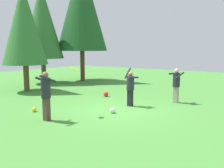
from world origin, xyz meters
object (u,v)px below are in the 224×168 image
Objects in this scene: person_bystander at (176,83)px; tree_right at (42,22)px; tree_center at (24,25)px; tree_far_right at (82,5)px; ball_red at (106,94)px; person_thrower at (130,86)px; person_catcher at (46,92)px; frisbee at (75,69)px; ball_yellow at (34,109)px; ball_white at (113,110)px.

person_bystander is 11.27m from tree_right.
tree_right reaches higher than tree_center.
ball_red is at bearing -127.93° from tree_far_right.
person_thrower is 0.18× the size of tree_far_right.
person_bystander is at bearing 163.01° from person_thrower.
person_thrower is at bearing -1.96° from person_catcher.
person_bystander is 9.40m from tree_center.
ball_red is 0.04× the size of tree_right.
tree_far_right is at bearing 40.08° from frisbee.
person_thrower is 8.85× the size of ball_yellow.
person_catcher reaches higher than person_thrower.
ball_yellow is at bearing -20.29° from person_thrower.
person_catcher is 1.78m from ball_yellow.
tree_center is at bearing 56.59° from ball_yellow.
person_catcher is 2.76m from ball_white.
frisbee is 10.25m from tree_right.
tree_right is (6.52, 7.93, 3.46)m from person_catcher.
frisbee is at bearing -110.94° from tree_center.
tree_center reaches higher than person_catcher.
person_bystander is (5.56, -2.72, -0.08)m from person_catcher.
person_bystander reaches higher than ball_yellow.
person_catcher is 7.51m from tree_center.
person_bystander is at bearing -76.86° from tree_center.
tree_far_right is at bearing -105.05° from person_thrower.
ball_white is 11.84m from tree_far_right.
ball_yellow is 3.23m from ball_white.
tree_center is at bearing -146.46° from tree_right.
tree_right reaches higher than ball_red.
ball_white is (-3.35, 1.36, -0.86)m from person_bystander.
tree_far_right is (5.42, 7.66, 4.93)m from person_thrower.
frisbee is at bearing -161.04° from ball_red.
person_thrower is at bearing -107.04° from tree_right.
person_thrower is 2.35m from person_bystander.
person_bystander is 7.31× the size of ball_white.
person_bystander is at bearing -95.13° from tree_right.
frisbee is 7.09m from tree_center.
person_catcher reaches higher than ball_yellow.
tree_center reaches higher than person_bystander.
person_catcher is 1.39m from frisbee.
ball_yellow is 0.03× the size of tree_right.
ball_white is 0.02× the size of tree_far_right.
person_thrower is at bearing -20.21° from frisbee.
person_catcher is at bearing 148.46° from ball_white.
person_bystander is 6.56m from ball_yellow.
tree_center is (-2.03, 8.67, 2.99)m from person_bystander.
frisbee is 0.04× the size of tree_far_right.
tree_far_right reaches higher than person_thrower.
ball_red is 3.52m from ball_white.
ball_yellow is 0.86× the size of ball_white.
person_thrower is 7.86m from tree_center.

